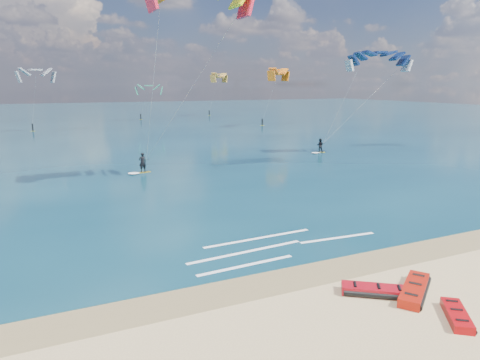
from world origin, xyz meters
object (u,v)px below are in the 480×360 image
kitesurfer_main (170,75)px  kitesurfer_far (351,95)px  packed_kite_right (456,319)px  packed_kite_left (414,294)px  packed_kite_mid (375,294)px

kitesurfer_main → kitesurfer_far: kitesurfer_main is taller
packed_kite_right → packed_kite_left: bearing=34.2°
packed_kite_right → kitesurfer_far: kitesurfer_far is taller
packed_kite_left → kitesurfer_far: 38.37m
kitesurfer_far → packed_kite_mid: bearing=-119.2°
packed_kite_mid → kitesurfer_main: 27.09m
packed_kite_right → kitesurfer_far: size_ratio=0.17×
kitesurfer_main → kitesurfer_far: size_ratio=1.32×
packed_kite_mid → kitesurfer_far: kitesurfer_far is taller
packed_kite_mid → kitesurfer_far: 38.74m
packed_kite_left → packed_kite_mid: packed_kite_left is taller
packed_kite_left → kitesurfer_main: bearing=61.0°
packed_kite_right → kitesurfer_main: bearing=42.8°
kitesurfer_main → packed_kite_right: bearing=-93.2°
packed_kite_left → packed_kite_mid: bearing=122.0°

